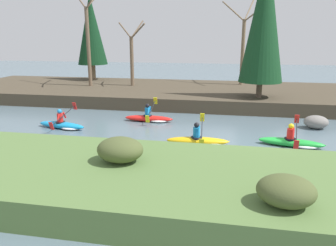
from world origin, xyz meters
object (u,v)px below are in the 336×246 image
(kayaker_far_back, at_px, (63,125))
(boulder_midstream, at_px, (316,122))
(kayaker_lead, at_px, (294,142))
(kayaker_middle, at_px, (200,140))
(kayaker_trailing, at_px, (151,118))

(kayaker_far_back, height_order, boulder_midstream, kayaker_far_back)
(kayaker_lead, bearing_deg, kayaker_middle, -163.48)
(kayaker_trailing, bearing_deg, kayaker_middle, -48.80)
(kayaker_lead, xyz_separation_m, kayaker_trailing, (-7.06, 3.03, 0.00))
(kayaker_far_back, bearing_deg, kayaker_trailing, 38.93)
(kayaker_lead, height_order, kayaker_trailing, same)
(kayaker_lead, relative_size, kayaker_far_back, 1.00)
(kayaker_lead, height_order, boulder_midstream, kayaker_lead)
(kayaker_far_back, bearing_deg, kayaker_middle, -0.26)
(kayaker_lead, bearing_deg, kayaker_trailing, 165.86)
(kayaker_lead, height_order, kayaker_middle, same)
(kayaker_middle, bearing_deg, boulder_midstream, 29.35)
(boulder_midstream, bearing_deg, kayaker_middle, -146.16)
(kayaker_trailing, height_order, kayaker_far_back, same)
(kayaker_lead, bearing_deg, boulder_midstream, 72.45)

